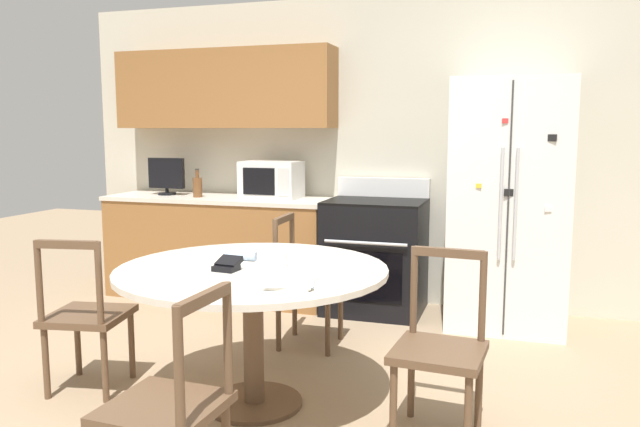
{
  "coord_description": "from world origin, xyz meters",
  "views": [
    {
      "loc": [
        1.3,
        -2.64,
        1.49
      ],
      "look_at": [
        0.09,
        1.15,
        0.95
      ],
      "focal_mm": 35.0,
      "sensor_mm": 36.0,
      "label": 1
    }
  ],
  "objects_px": {
    "candle_glass": "(279,260)",
    "dining_chair_right": "(440,349)",
    "refrigerator": "(509,205)",
    "dining_chair_far": "(306,284)",
    "countertop_tv": "(166,175)",
    "dining_chair_left": "(86,316)",
    "microwave": "(272,180)",
    "dining_chair_near": "(170,408)",
    "counter_bottle": "(198,186)",
    "wallet": "(228,265)",
    "oven_range": "(375,255)"
  },
  "relations": [
    {
      "from": "oven_range",
      "to": "dining_chair_far",
      "type": "relative_size",
      "value": 1.2
    },
    {
      "from": "refrigerator",
      "to": "dining_chair_right",
      "type": "height_order",
      "value": "refrigerator"
    },
    {
      "from": "dining_chair_far",
      "to": "refrigerator",
      "type": "bearing_deg",
      "value": 122.9
    },
    {
      "from": "dining_chair_near",
      "to": "dining_chair_right",
      "type": "bearing_deg",
      "value": -40.66
    },
    {
      "from": "dining_chair_near",
      "to": "microwave",
      "type": "bearing_deg",
      "value": 17.3
    },
    {
      "from": "refrigerator",
      "to": "dining_chair_left",
      "type": "distance_m",
      "value": 3.05
    },
    {
      "from": "dining_chair_far",
      "to": "dining_chair_right",
      "type": "height_order",
      "value": "same"
    },
    {
      "from": "refrigerator",
      "to": "candle_glass",
      "type": "distance_m",
      "value": 2.16
    },
    {
      "from": "candle_glass",
      "to": "dining_chair_near",
      "type": "bearing_deg",
      "value": -91.91
    },
    {
      "from": "dining_chair_far",
      "to": "candle_glass",
      "type": "height_order",
      "value": "dining_chair_far"
    },
    {
      "from": "counter_bottle",
      "to": "dining_chair_far",
      "type": "bearing_deg",
      "value": -34.08
    },
    {
      "from": "countertop_tv",
      "to": "dining_chair_left",
      "type": "relative_size",
      "value": 0.38
    },
    {
      "from": "dining_chair_left",
      "to": "microwave",
      "type": "bearing_deg",
      "value": 71.57
    },
    {
      "from": "dining_chair_far",
      "to": "dining_chair_left",
      "type": "distance_m",
      "value": 1.45
    },
    {
      "from": "refrigerator",
      "to": "dining_chair_far",
      "type": "distance_m",
      "value": 1.66
    },
    {
      "from": "candle_glass",
      "to": "dining_chair_right",
      "type": "bearing_deg",
      "value": -5.94
    },
    {
      "from": "dining_chair_left",
      "to": "counter_bottle",
      "type": "bearing_deg",
      "value": 90.03
    },
    {
      "from": "dining_chair_left",
      "to": "dining_chair_far",
      "type": "bearing_deg",
      "value": 39.09
    },
    {
      "from": "dining_chair_left",
      "to": "wallet",
      "type": "xyz_separation_m",
      "value": [
        0.89,
        0.0,
        0.36
      ]
    },
    {
      "from": "oven_range",
      "to": "candle_glass",
      "type": "relative_size",
      "value": 11.26
    },
    {
      "from": "dining_chair_right",
      "to": "oven_range",
      "type": "bearing_deg",
      "value": -64.34
    },
    {
      "from": "microwave",
      "to": "dining_chair_right",
      "type": "xyz_separation_m",
      "value": [
        1.68,
        -2.01,
        -0.62
      ]
    },
    {
      "from": "dining_chair_near",
      "to": "dining_chair_right",
      "type": "height_order",
      "value": "same"
    },
    {
      "from": "dining_chair_near",
      "to": "counter_bottle",
      "type": "bearing_deg",
      "value": 29.19
    },
    {
      "from": "microwave",
      "to": "dining_chair_right",
      "type": "distance_m",
      "value": 2.69
    },
    {
      "from": "microwave",
      "to": "counter_bottle",
      "type": "bearing_deg",
      "value": -171.69
    },
    {
      "from": "dining_chair_far",
      "to": "wallet",
      "type": "xyz_separation_m",
      "value": [
        -0.05,
        -1.1,
        0.36
      ]
    },
    {
      "from": "candle_glass",
      "to": "wallet",
      "type": "relative_size",
      "value": 0.69
    },
    {
      "from": "microwave",
      "to": "dining_chair_far",
      "type": "relative_size",
      "value": 0.54
    },
    {
      "from": "refrigerator",
      "to": "dining_chair_near",
      "type": "relative_size",
      "value": 2.06
    },
    {
      "from": "countertop_tv",
      "to": "dining_chair_far",
      "type": "bearing_deg",
      "value": -30.34
    },
    {
      "from": "oven_range",
      "to": "wallet",
      "type": "distance_m",
      "value": 2.1
    },
    {
      "from": "dining_chair_right",
      "to": "microwave",
      "type": "bearing_deg",
      "value": -45.48
    },
    {
      "from": "refrigerator",
      "to": "dining_chair_far",
      "type": "bearing_deg",
      "value": -145.55
    },
    {
      "from": "oven_range",
      "to": "candle_glass",
      "type": "height_order",
      "value": "oven_range"
    },
    {
      "from": "counter_bottle",
      "to": "dining_chair_near",
      "type": "bearing_deg",
      "value": -63.42
    },
    {
      "from": "microwave",
      "to": "dining_chair_near",
      "type": "bearing_deg",
      "value": -75.3
    },
    {
      "from": "dining_chair_far",
      "to": "countertop_tv",
      "type": "bearing_deg",
      "value": -121.89
    },
    {
      "from": "refrigerator",
      "to": "oven_range",
      "type": "distance_m",
      "value": 1.13
    },
    {
      "from": "oven_range",
      "to": "dining_chair_near",
      "type": "xyz_separation_m",
      "value": [
        -0.14,
        -2.93,
        -0.03
      ]
    },
    {
      "from": "candle_glass",
      "to": "oven_range",
      "type": "bearing_deg",
      "value": 86.79
    },
    {
      "from": "counter_bottle",
      "to": "dining_chair_right",
      "type": "relative_size",
      "value": 0.28
    },
    {
      "from": "dining_chair_near",
      "to": "dining_chair_far",
      "type": "distance_m",
      "value": 1.99
    },
    {
      "from": "oven_range",
      "to": "dining_chair_far",
      "type": "bearing_deg",
      "value": -106.09
    },
    {
      "from": "oven_range",
      "to": "wallet",
      "type": "bearing_deg",
      "value": -99.05
    },
    {
      "from": "oven_range",
      "to": "countertop_tv",
      "type": "bearing_deg",
      "value": 179.17
    },
    {
      "from": "counter_bottle",
      "to": "wallet",
      "type": "height_order",
      "value": "counter_bottle"
    },
    {
      "from": "candle_glass",
      "to": "wallet",
      "type": "height_order",
      "value": "candle_glass"
    },
    {
      "from": "dining_chair_right",
      "to": "counter_bottle",
      "type": "bearing_deg",
      "value": -34.68
    },
    {
      "from": "dining_chair_right",
      "to": "dining_chair_left",
      "type": "bearing_deg",
      "value": 6.61
    }
  ]
}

